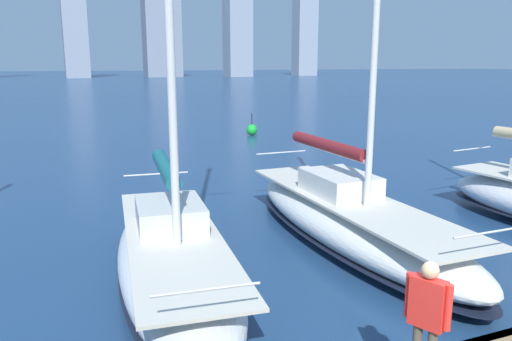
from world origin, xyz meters
TOP-DOWN VIEW (x-y plane):
  - city_skyline at (12.27, -160.70)m, footprint 170.92×17.86m
  - sailboat_maroon at (-2.17, -6.80)m, footprint 2.35×9.31m
  - sailboat_teal at (2.51, -6.04)m, footprint 3.07×8.23m
  - person_red_shirt at (0.51, -0.86)m, footprint 0.34×0.55m
  - channel_buoy at (-7.07, -25.98)m, footprint 0.70×0.70m

SIDE VIEW (x-z plane):
  - channel_buoy at x=-7.07m, z-range -0.34..1.06m
  - sailboat_teal at x=2.51m, z-range -5.02..6.38m
  - sailboat_maroon at x=-2.17m, z-range -5.11..6.51m
  - person_red_shirt at x=0.51m, z-range 0.77..2.38m
  - city_skyline at x=12.27m, z-range -3.93..43.00m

